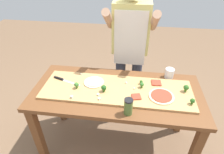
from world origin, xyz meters
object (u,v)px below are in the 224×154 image
at_px(cheese_crumble_c, 81,74).
at_px(flour_cup, 169,74).
at_px(prep_table, 117,100).
at_px(cheese_crumble_b, 98,95).
at_px(pizza_slice_far_right, 156,83).
at_px(broccoli_floret_front_mid, 142,85).
at_px(sauce_jar, 128,107).
at_px(broccoli_floret_center_left, 141,82).
at_px(broccoli_floret_front_right, 76,85).
at_px(broccoli_floret_front_left, 186,88).
at_px(chefs_knife, 63,80).
at_px(pizza_whole_cheese_artichoke, 94,82).
at_px(cook_center, 130,44).
at_px(cheese_crumble_d, 126,83).
at_px(cheese_crumble_f, 134,88).
at_px(cheese_crumble_a, 72,97).
at_px(broccoli_floret_center_right, 193,101).
at_px(pizza_whole_tomato_red, 161,96).
at_px(pizza_slice_near_left, 136,97).
at_px(cheese_crumble_e, 99,99).
at_px(broccoli_floret_back_mid, 104,88).
at_px(broccoli_floret_back_right, 130,99).

bearing_deg(cheese_crumble_c, flour_cup, 6.64).
height_order(prep_table, cheese_crumble_b, cheese_crumble_b).
xyz_separation_m(pizza_slice_far_right, broccoli_floret_front_mid, (-0.14, -0.09, 0.03)).
distance_m(prep_table, cheese_crumble_b, 0.24).
bearing_deg(sauce_jar, pizza_slice_far_right, 59.30).
bearing_deg(cheese_crumble_c, broccoli_floret_center_left, -7.11).
xyz_separation_m(broccoli_floret_front_right, broccoli_floret_front_left, (1.00, 0.08, 0.00)).
xyz_separation_m(chefs_knife, pizza_whole_cheese_artichoke, (0.31, 0.00, 0.00)).
bearing_deg(cheese_crumble_b, flour_cup, 31.43).
bearing_deg(cheese_crumble_c, sauce_jar, -41.90).
bearing_deg(flour_cup, cook_center, 143.87).
bearing_deg(cheese_crumble_d, broccoli_floret_front_mid, -16.80).
distance_m(pizza_slice_far_right, cheese_crumble_f, 0.24).
distance_m(prep_table, pizza_whole_cheese_artichoke, 0.28).
xyz_separation_m(pizza_slice_far_right, cheese_crumble_a, (-0.74, -0.32, 0.00)).
xyz_separation_m(broccoli_floret_center_right, cheese_crumble_a, (-1.02, -0.06, -0.02)).
bearing_deg(flour_cup, pizza_slice_far_right, -132.10).
height_order(chefs_knife, cheese_crumble_d, same).
height_order(broccoli_floret_center_left, broccoli_floret_front_left, broccoli_floret_front_left).
relative_size(pizza_whole_cheese_artichoke, broccoli_floret_front_mid, 3.49).
xyz_separation_m(broccoli_floret_front_mid, cheese_crumble_a, (-0.60, -0.23, -0.02)).
bearing_deg(broccoli_floret_front_left, broccoli_floret_center_left, 171.41).
bearing_deg(pizza_whole_tomato_red, cheese_crumble_d, 154.50).
height_order(broccoli_floret_center_left, broccoli_floret_front_mid, broccoli_floret_front_mid).
distance_m(broccoli_floret_front_mid, flour_cup, 0.37).
relative_size(pizza_slice_near_left, broccoli_floret_center_left, 1.82).
xyz_separation_m(prep_table, cheese_crumble_e, (-0.13, -0.17, 0.15)).
bearing_deg(cheese_crumble_a, pizza_slice_far_right, 23.04).
xyz_separation_m(broccoli_floret_center_left, broccoli_floret_front_mid, (0.01, -0.06, 0.01)).
distance_m(pizza_whole_cheese_artichoke, flour_cup, 0.77).
bearing_deg(cheese_crumble_f, broccoli_floret_front_right, -173.92).
bearing_deg(cheese_crumble_c, broccoli_floret_front_right, -85.00).
relative_size(pizza_whole_cheese_artichoke, cheese_crumble_c, 15.69).
height_order(cheese_crumble_b, flour_cup, flour_cup).
bearing_deg(broccoli_floret_back_mid, cheese_crumble_f, 14.67).
bearing_deg(cheese_crumble_d, cook_center, 90.21).
distance_m(broccoli_floret_center_left, cheese_crumble_d, 0.14).
xyz_separation_m(pizza_whole_tomato_red, pizza_slice_near_left, (-0.22, -0.04, -0.00)).
bearing_deg(sauce_jar, cheese_crumble_c, 138.10).
distance_m(chefs_knife, cook_center, 0.84).
xyz_separation_m(cheese_crumble_a, sauce_jar, (0.50, -0.10, 0.04)).
bearing_deg(cheese_crumble_d, broccoli_floret_back_right, -78.88).
bearing_deg(pizza_whole_cheese_artichoke, broccoli_floret_back_right, -32.67).
relative_size(chefs_knife, sauce_jar, 2.03).
bearing_deg(chefs_knife, prep_table, -6.45).
distance_m(broccoli_floret_front_mid, sauce_jar, 0.35).
relative_size(pizza_slice_far_right, broccoli_floret_center_right, 1.60).
distance_m(prep_table, pizza_slice_far_right, 0.42).
distance_m(cheese_crumble_a, cook_center, 0.92).
height_order(broccoli_floret_back_mid, cheese_crumble_e, broccoli_floret_back_mid).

